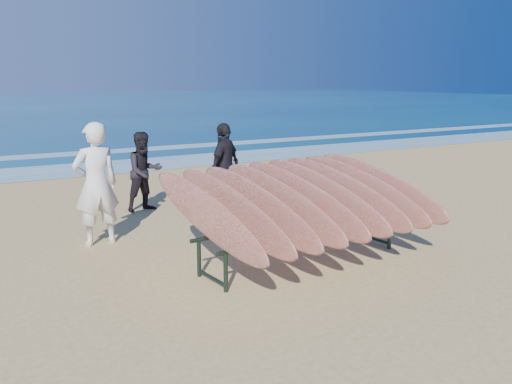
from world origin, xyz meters
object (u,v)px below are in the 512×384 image
person_dark_b (225,166)px  person_dark_a (145,172)px  surfboard_rack (302,200)px  person_white (96,184)px

person_dark_b → person_dark_a: bearing=-57.7°
surfboard_rack → person_dark_a: 4.16m
person_dark_a → person_dark_b: size_ratio=0.91×
surfboard_rack → person_dark_a: size_ratio=2.20×
person_white → person_dark_b: person_white is taller
person_dark_b → person_white: bearing=-12.6°
person_white → person_dark_a: person_white is taller
surfboard_rack → person_white: person_white is taller
person_white → person_dark_b: 3.05m
surfboard_rack → person_dark_b: 3.51m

